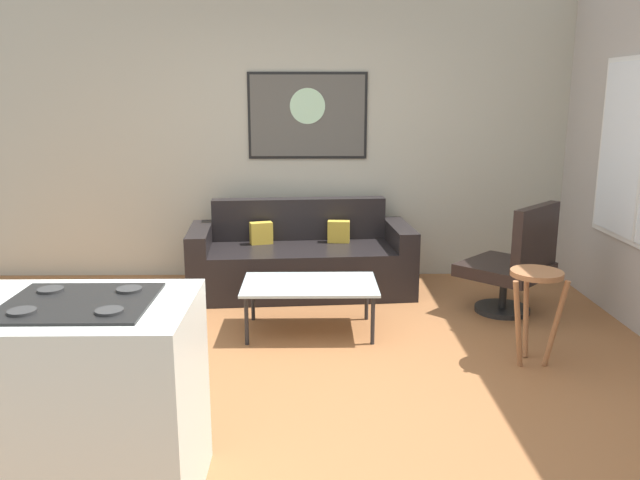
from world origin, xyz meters
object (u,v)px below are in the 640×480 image
wall_painting (308,116)px  couch (301,261)px  coffee_table (310,287)px  armchair (515,263)px  bar_stool (535,291)px

wall_painting → couch: bearing=-97.1°
couch → wall_painting: size_ratio=1.81×
couch → coffee_table: bearing=-85.6°
armchair → wall_painting: size_ratio=0.82×
armchair → bar_stool: size_ratio=1.44×
couch → armchair: armchair is taller
coffee_table → wall_painting: bearing=90.7°
couch → coffee_table: (0.08, -1.04, 0.07)m
coffee_table → armchair: size_ratio=1.09×
couch → wall_painting: (0.06, 0.50, 1.28)m
armchair → bar_stool: armchair is taller
couch → armchair: size_ratio=2.21×
couch → wall_painting: bearing=82.9°
armchair → wall_painting: (-1.68, 1.17, 1.13)m
coffee_table → bar_stool: bearing=-22.1°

